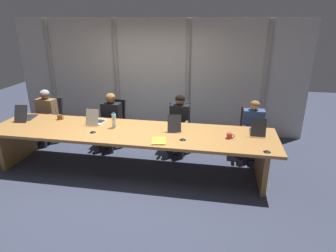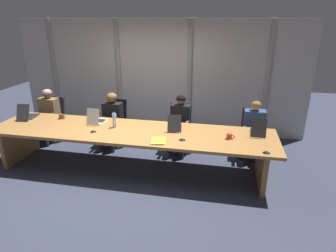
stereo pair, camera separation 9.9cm
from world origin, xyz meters
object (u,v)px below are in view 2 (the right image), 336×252
office_chair_right_mid (250,139)px  conference_mic_right_side (182,139)px  coffee_mug_near (229,136)px  conference_mic_middle (93,131)px  laptop_right_mid (258,131)px  spiral_notepad (158,141)px  person_right_mid (254,128)px  laptop_left_mid (97,120)px  laptop_center (175,126)px  person_left_end (47,112)px  water_bottle_primary (115,120)px  person_left_mid (111,117)px  office_chair_left_end (54,124)px  coffee_mug_far (61,116)px  conference_mic_left_side (267,152)px  person_center (180,121)px  laptop_left_end (28,115)px  office_chair_left_mid (115,128)px  office_chair_center (180,133)px

office_chair_right_mid → conference_mic_right_side: size_ratio=8.46×
coffee_mug_near → conference_mic_middle: size_ratio=1.19×
laptop_right_mid → spiral_notepad: 1.70m
laptop_right_mid → person_right_mid: bearing=2.9°
laptop_left_mid → coffee_mug_near: size_ratio=3.25×
laptop_center → person_left_end: bearing=70.0°
laptop_left_mid → water_bottle_primary: size_ratio=1.52×
water_bottle_primary → person_left_mid: bearing=116.5°
laptop_right_mid → office_chair_left_end: (-4.36, 0.78, -0.47)m
office_chair_right_mid → person_left_mid: size_ratio=0.80×
laptop_left_mid → office_chair_right_mid: bearing=-71.5°
office_chair_right_mid → laptop_right_mid: bearing=9.2°
laptop_center → coffee_mug_far: bearing=79.7°
water_bottle_primary → coffee_mug_near: 2.04m
conference_mic_left_side → conference_mic_right_side: (-1.28, 0.22, 0.00)m
person_right_mid → coffee_mug_near: bearing=-27.2°
person_center → conference_mic_middle: (-1.35, -1.07, 0.10)m
laptop_right_mid → person_left_end: size_ratio=0.37×
person_center → water_bottle_primary: (-1.07, -0.78, 0.21)m
person_left_end → coffee_mug_far: person_left_end is taller
conference_mic_right_side → laptop_left_end: bearing=171.3°
laptop_left_mid → office_chair_left_end: bearing=64.6°
laptop_center → person_center: (-0.01, 0.65, -0.14)m
laptop_left_mid → office_chair_left_mid: 0.92m
office_chair_left_end → conference_mic_left_side: size_ratio=8.59×
water_bottle_primary → spiral_notepad: 1.04m
person_left_mid → person_right_mid: 2.89m
laptop_left_end → office_chair_right_mid: bearing=-87.6°
conference_mic_left_side → person_left_end: bearing=163.2°
laptop_center → conference_mic_middle: 1.43m
laptop_right_mid → office_chair_left_mid: 3.03m
coffee_mug_near → laptop_left_end: bearing=176.0°
office_chair_center → person_left_mid: 1.48m
office_chair_left_end → coffee_mug_far: 1.06m
office_chair_left_mid → laptop_left_end: bearing=-56.2°
office_chair_right_mid → spiral_notepad: office_chair_right_mid is taller
laptop_left_end → office_chair_left_end: bearing=-7.9°
laptop_left_mid → conference_mic_right_side: size_ratio=3.87×
conference_mic_middle → conference_mic_left_side: bearing=-5.4°
laptop_center → laptop_left_mid: bearing=81.8°
office_chair_left_mid → person_right_mid: size_ratio=0.84×
office_chair_center → coffee_mug_far: bearing=-78.9°
person_left_end → person_left_mid: 1.49m
conference_mic_middle → conference_mic_right_side: bearing=-1.7°
coffee_mug_far → conference_mic_middle: (0.91, -0.53, -0.03)m
conference_mic_left_side → laptop_left_mid: bearing=166.7°
office_chair_center → office_chair_right_mid: (1.42, -0.00, -0.01)m
conference_mic_left_side → spiral_notepad: size_ratio=0.32×
laptop_right_mid → office_chair_left_mid: laptop_right_mid is taller
laptop_left_end → person_left_end: (-0.02, 0.64, -0.15)m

